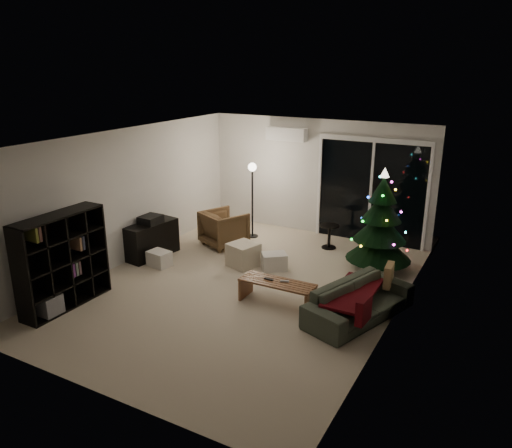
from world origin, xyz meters
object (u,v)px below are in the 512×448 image
at_px(bookshelf, 54,259).
at_px(coffee_table, 277,293).
at_px(christmas_tree, 381,220).
at_px(armchair, 224,228).
at_px(sofa, 359,301).
at_px(media_cabinet, 152,240).

xyz_separation_m(bookshelf, coffee_table, (3.04, 1.61, -0.55)).
distance_m(bookshelf, christmas_tree, 5.49).
distance_m(armchair, sofa, 3.78).
height_order(bookshelf, armchair, bookshelf).
relative_size(bookshelf, coffee_table, 1.24).
height_order(bookshelf, christmas_tree, christmas_tree).
distance_m(sofa, coffee_table, 1.28).
distance_m(sofa, christmas_tree, 2.05).
bearing_deg(coffee_table, armchair, 138.74).
relative_size(bookshelf, media_cabinet, 1.36).
distance_m(armchair, christmas_tree, 3.20).
height_order(media_cabinet, armchair, armchair).
height_order(coffee_table, christmas_tree, christmas_tree).
bearing_deg(coffee_table, christmas_tree, 63.91).
distance_m(media_cabinet, sofa, 4.33).
height_order(media_cabinet, coffee_table, media_cabinet).
bearing_deg(sofa, media_cabinet, 103.23).
bearing_deg(sofa, christmas_tree, 27.04).
bearing_deg(armchair, christmas_tree, -151.70).
bearing_deg(media_cabinet, armchair, 60.09).
bearing_deg(armchair, coffee_table, 162.82).
bearing_deg(coffee_table, media_cabinet, 167.48).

